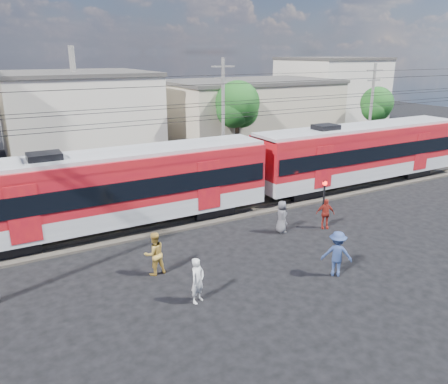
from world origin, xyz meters
The scene contains 21 objects.
ground centered at (0.00, 0.00, 0.00)m, with size 120.00×120.00×0.00m, color black.
track_bed centered at (0.00, 8.00, 0.06)m, with size 70.00×3.40×0.12m, color #2D2823.
rail_near centered at (0.00, 7.25, 0.18)m, with size 70.00×0.12×0.12m, color #59544C.
rail_far centered at (0.00, 8.75, 0.18)m, with size 70.00×0.12×0.12m, color #59544C.
commuter_train centered at (-3.81, 8.00, 2.40)m, with size 50.30×3.08×4.17m.
catenary centered at (-8.65, 8.00, 5.14)m, with size 70.00×9.30×7.52m.
building_midwest centered at (-2.00, 27.00, 3.66)m, with size 12.24×12.24×7.30m.
building_mideast centered at (14.00, 24.00, 3.16)m, with size 16.32×10.20×6.30m.
building_east centered at (28.00, 28.00, 4.16)m, with size 10.20×10.20×8.30m.
utility_pole_mid centered at (6.00, 15.00, 4.53)m, with size 1.80×0.24×8.50m.
utility_pole_east centered at (20.00, 14.00, 4.28)m, with size 1.80×0.24×8.00m.
tree_near centered at (9.19, 18.09, 4.66)m, with size 3.82×3.64×6.72m.
tree_far centered at (24.19, 17.09, 3.99)m, with size 3.36×3.12×5.76m.
pedestrian_a centered at (-3.42, -0.10, 0.88)m, with size 0.64×0.42×1.75m, color silver.
pedestrian_b centered at (-4.05, 2.69, 0.93)m, with size 0.90×0.70×1.86m, color #B68F38.
pedestrian_c centered at (2.48, -1.04, 0.97)m, with size 1.25×0.72×1.94m, color navy.
pedestrian_d centered at (5.52, 3.09, 0.82)m, with size 0.96×0.40×1.63m, color maroon.
pedestrian_e centered at (3.19, 3.75, 0.85)m, with size 0.83×0.54×1.69m, color #4E4D52.
car_silver centered at (20.37, 13.18, 0.67)m, with size 1.57×3.91×1.33m, color #BABCC2.
car_white centered at (27.21, 12.38, 0.71)m, with size 1.51×4.32×1.42m, color silver.
crossing_signal centered at (7.24, 5.15, 1.28)m, with size 0.27×0.27×1.84m.
Camera 1 is at (-9.47, -13.01, 8.85)m, focal length 35.00 mm.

